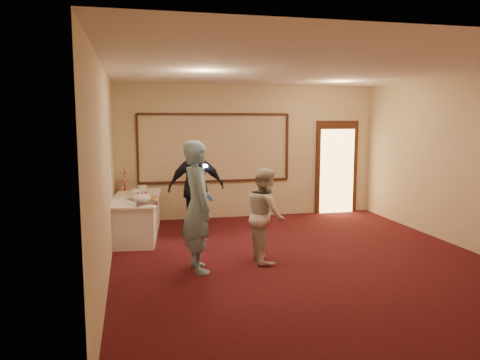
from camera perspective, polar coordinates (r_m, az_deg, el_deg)
name	(u,v)px	position (r m, az deg, el deg)	size (l,w,h in m)	color
floor	(303,260)	(7.69, 7.67, -9.66)	(7.00, 7.00, 0.00)	black
room_walls	(305,134)	(7.35, 7.95, 5.60)	(6.04, 7.04, 3.02)	beige
wall_molding	(215,148)	(10.51, -3.06, 3.93)	(3.45, 0.04, 1.55)	#351A10
doorway	(337,168)	(11.43, 11.69, 1.46)	(1.05, 0.07, 2.20)	#351A10
buffet_table	(137,216)	(9.25, -12.48, -4.34)	(1.09, 2.30, 0.77)	white
pavlova_tray	(141,199)	(8.36, -11.94, -2.32)	(0.54, 0.60, 0.20)	silver
cupcake_stand	(125,182)	(10.11, -13.88, -0.18)	(0.33, 0.33, 0.48)	#C24B51
plate_stack_a	(136,193)	(9.12, -12.54, -1.59)	(0.18, 0.18, 0.15)	white
plate_stack_b	(142,189)	(9.59, -11.82, -1.11)	(0.18, 0.18, 0.15)	white
tart	(151,198)	(8.81, -10.84, -2.18)	(0.28, 0.28, 0.06)	white
man	(198,207)	(6.92, -5.17, -3.24)	(0.71, 0.47, 1.95)	#7BAACB
woman	(265,215)	(7.42, 3.10, -4.25)	(0.73, 0.57, 1.50)	beige
guest	(196,188)	(9.08, -5.35, -0.94)	(1.09, 0.45, 1.86)	black
camera_flash	(205,166)	(8.90, -4.25, 1.74)	(0.07, 0.04, 0.05)	white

